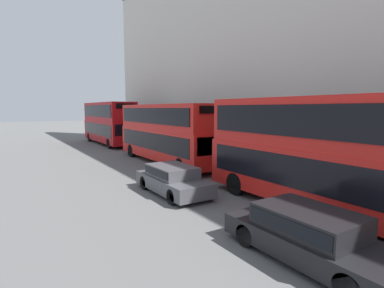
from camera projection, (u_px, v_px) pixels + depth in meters
name	position (u px, v px, depth m)	size (l,w,h in m)	color
bus_leading	(322.00, 150.00, 10.90)	(2.59, 10.04, 4.26)	red
bus_second_in_queue	(167.00, 131.00, 21.04)	(2.59, 10.98, 4.13)	red
bus_third_in_queue	(109.00, 121.00, 32.25)	(2.59, 10.73, 4.47)	#A80F14
car_dark_sedan	(310.00, 233.00, 7.58)	(1.90, 4.60, 1.30)	black
car_hatchback	(173.00, 179.00, 13.57)	(1.83, 4.29, 1.27)	#47474C
pedestrian	(163.00, 144.00, 26.63)	(0.36, 0.36, 1.57)	#26262D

